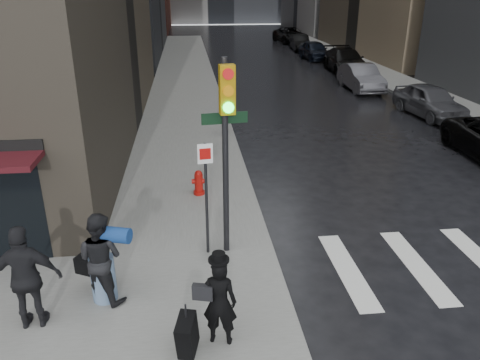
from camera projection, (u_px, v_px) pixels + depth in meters
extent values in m
plane|color=black|center=(189.00, 310.00, 9.04)|extent=(140.00, 140.00, 0.00)
cube|color=slate|center=(185.00, 71.00, 33.78)|extent=(4.00, 50.00, 0.15)
cube|color=slate|center=(365.00, 68.00, 35.16)|extent=(3.00, 50.00, 0.15)
cube|color=silver|center=(347.00, 269.00, 10.32)|extent=(0.50, 3.00, 0.01)
cube|color=silver|center=(416.00, 265.00, 10.48)|extent=(0.50, 3.00, 0.01)
imported|color=black|center=(220.00, 302.00, 7.74)|extent=(0.66, 0.51, 1.60)
cylinder|color=black|center=(219.00, 260.00, 7.43)|extent=(0.34, 0.34, 0.04)
cylinder|color=black|center=(219.00, 257.00, 7.40)|extent=(0.21, 0.21, 0.13)
cube|color=black|center=(203.00, 292.00, 7.64)|extent=(0.36, 0.19, 0.28)
cube|color=black|center=(187.00, 335.00, 7.62)|extent=(0.41, 0.67, 0.81)
cylinder|color=black|center=(186.00, 314.00, 7.46)|extent=(0.03, 0.03, 0.37)
imported|color=black|center=(101.00, 258.00, 8.78)|extent=(1.11, 1.03, 1.84)
cube|color=black|center=(90.00, 265.00, 9.22)|extent=(0.63, 0.51, 0.34)
cylinder|color=navy|center=(116.00, 235.00, 8.59)|extent=(0.61, 0.45, 0.29)
imported|color=black|center=(27.00, 278.00, 8.06)|extent=(1.18, 0.52, 1.98)
cylinder|color=black|center=(226.00, 161.00, 9.98)|extent=(0.13, 0.13, 4.36)
cube|color=#B3840B|center=(227.00, 90.00, 9.16)|extent=(0.33, 0.23, 0.98)
cylinder|color=red|center=(228.00, 74.00, 8.93)|extent=(0.22, 0.08, 0.22)
cylinder|color=orange|center=(228.00, 91.00, 9.06)|extent=(0.22, 0.08, 0.22)
cylinder|color=#19E533|center=(228.00, 108.00, 9.18)|extent=(0.22, 0.08, 0.22)
cylinder|color=black|center=(207.00, 200.00, 10.22)|extent=(0.07, 0.07, 2.62)
cube|color=white|center=(205.00, 154.00, 9.77)|extent=(0.33, 0.06, 0.44)
cube|color=black|center=(225.00, 118.00, 9.70)|extent=(0.98, 0.15, 0.24)
cylinder|color=#940D09|center=(199.00, 192.00, 13.68)|extent=(0.32, 0.32, 0.10)
cylinder|color=#940D09|center=(199.00, 184.00, 13.59)|extent=(0.24, 0.24, 0.61)
sphere|color=#940D09|center=(198.00, 174.00, 13.46)|extent=(0.22, 0.22, 0.22)
cylinder|color=#940D09|center=(199.00, 181.00, 13.55)|extent=(0.41, 0.16, 0.14)
imported|color=#48484D|center=(430.00, 101.00, 22.14)|extent=(2.23, 4.59, 1.51)
imported|color=#4F4E53|center=(361.00, 77.00, 27.72)|extent=(1.66, 4.62, 1.52)
imported|color=black|center=(345.00, 60.00, 33.51)|extent=(2.61, 5.79, 1.64)
imported|color=black|center=(315.00, 50.00, 39.17)|extent=(2.07, 4.60, 1.53)
imported|color=black|center=(300.00, 43.00, 44.91)|extent=(1.81, 4.41, 1.42)
imported|color=black|center=(291.00, 35.00, 50.61)|extent=(3.25, 6.06, 1.62)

